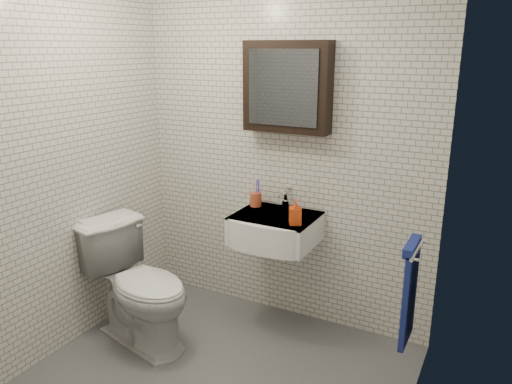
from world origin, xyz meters
TOP-DOWN VIEW (x-y plane):
  - ground at (0.00, 0.00)m, footprint 2.20×2.00m
  - room_shell at (0.00, 0.00)m, footprint 2.22×2.02m
  - washbasin at (0.05, 0.73)m, footprint 0.55×0.50m
  - faucet at (0.05, 0.93)m, footprint 0.06×0.20m
  - mirror_cabinet at (0.05, 0.93)m, footprint 0.60×0.15m
  - towel_rail at (1.04, 0.35)m, footprint 0.09×0.30m
  - toothbrush_cup at (-0.16, 0.89)m, footprint 0.11×0.11m
  - soap_bottle at (0.24, 0.67)m, footprint 0.10×0.10m
  - toilet at (-0.67, 0.18)m, footprint 0.90×0.65m

SIDE VIEW (x-z plane):
  - ground at x=0.00m, z-range 0.00..0.01m
  - toilet at x=-0.67m, z-range 0.00..0.83m
  - towel_rail at x=1.04m, z-range 0.43..1.01m
  - washbasin at x=0.05m, z-range 0.66..0.86m
  - toothbrush_cup at x=-0.16m, z-range 0.79..1.02m
  - faucet at x=0.05m, z-range 0.84..0.99m
  - soap_bottle at x=0.24m, z-range 0.85..1.02m
  - room_shell at x=0.00m, z-range 0.21..2.72m
  - mirror_cabinet at x=0.05m, z-range 1.40..2.00m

